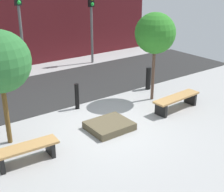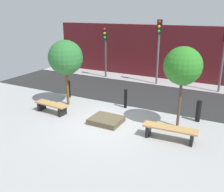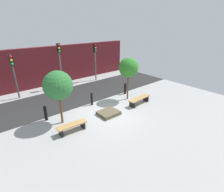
# 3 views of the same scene
# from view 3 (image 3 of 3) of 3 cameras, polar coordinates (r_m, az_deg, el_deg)

# --- Properties ---
(ground_plane) EXTENTS (18.00, 18.00, 0.00)m
(ground_plane) POSITION_cam_3_polar(r_m,az_deg,el_deg) (11.11, -1.32, -5.93)
(ground_plane) COLOR #9F9F9F
(road_strip) EXTENTS (18.00, 4.05, 0.01)m
(road_strip) POSITION_cam_3_polar(r_m,az_deg,el_deg) (14.21, -11.68, 0.27)
(road_strip) COLOR #272727
(road_strip) RESTS_ON ground
(building_facade) EXTENTS (16.20, 0.50, 3.43)m
(building_facade) POSITION_cam_3_polar(r_m,az_deg,el_deg) (17.16, -18.68, 9.45)
(building_facade) COLOR #511419
(building_facade) RESTS_ON ground
(bench_left) EXTENTS (1.63, 0.55, 0.44)m
(bench_left) POSITION_cam_3_polar(r_m,az_deg,el_deg) (9.55, -12.93, -9.63)
(bench_left) COLOR black
(bench_left) RESTS_ON ground
(bench_right) EXTENTS (1.91, 0.57, 0.48)m
(bench_right) POSITION_cam_3_polar(r_m,az_deg,el_deg) (12.46, 8.93, -1.13)
(bench_right) COLOR black
(bench_right) RESTS_ON ground
(planter_bed) EXTENTS (1.24, 1.07, 0.21)m
(planter_bed) POSITION_cam_3_polar(r_m,az_deg,el_deg) (11.02, -1.13, -5.56)
(planter_bed) COLOR brown
(planter_bed) RESTS_ON ground
(tree_behind_left_bench) EXTENTS (1.58, 1.58, 3.07)m
(tree_behind_left_bench) POSITION_cam_3_polar(r_m,az_deg,el_deg) (9.71, -17.23, 3.26)
(tree_behind_left_bench) COLOR brown
(tree_behind_left_bench) RESTS_ON ground
(tree_behind_right_bench) EXTENTS (1.40, 1.40, 3.11)m
(tree_behind_right_bench) POSITION_cam_3_polar(r_m,az_deg,el_deg) (12.55, 5.41, 9.16)
(tree_behind_right_bench) COLOR brown
(tree_behind_right_bench) RESTS_ON ground
(bollard_far_left) EXTENTS (0.17, 0.17, 0.89)m
(bollard_far_left) POSITION_cam_3_polar(r_m,az_deg,el_deg) (10.98, -20.86, -5.32)
(bollard_far_left) COLOR black
(bollard_far_left) RESTS_ON ground
(bollard_left) EXTENTS (0.14, 0.14, 0.89)m
(bollard_left) POSITION_cam_3_polar(r_m,az_deg,el_deg) (12.23, -6.63, -0.95)
(bollard_left) COLOR black
(bollard_left) RESTS_ON ground
(bollard_center) EXTENTS (0.20, 0.20, 0.88)m
(bollard_center) POSITION_cam_3_polar(r_m,az_deg,el_deg) (14.13, 4.35, 2.46)
(bollard_center) COLOR black
(bollard_center) RESTS_ON ground
(traffic_light_west) EXTENTS (0.28, 0.27, 3.30)m
(traffic_light_west) POSITION_cam_3_polar(r_m,az_deg,el_deg) (14.53, -29.60, 7.76)
(traffic_light_west) COLOR #484848
(traffic_light_west) RESTS_ON ground
(traffic_light_mid_west) EXTENTS (0.28, 0.27, 3.82)m
(traffic_light_mid_west) POSITION_cam_3_polar(r_m,az_deg,el_deg) (15.49, -16.72, 11.82)
(traffic_light_mid_west) COLOR #5E5E5E
(traffic_light_mid_west) RESTS_ON ground
(traffic_light_mid_east) EXTENTS (0.28, 0.27, 3.55)m
(traffic_light_mid_east) POSITION_cam_3_polar(r_m,az_deg,el_deg) (17.25, -5.51, 13.12)
(traffic_light_mid_east) COLOR #5F5F5F
(traffic_light_mid_east) RESTS_ON ground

